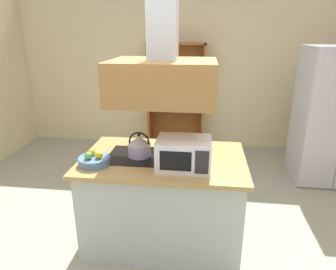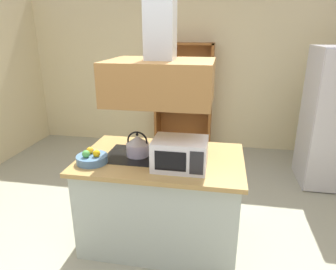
# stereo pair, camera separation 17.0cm
# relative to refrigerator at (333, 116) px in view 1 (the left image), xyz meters

# --- Properties ---
(ground_plane) EXTENTS (7.80, 7.80, 0.00)m
(ground_plane) POSITION_rel_refrigerator_xyz_m (-2.07, -1.80, -0.92)
(ground_plane) COLOR #9C9B84
(wall_back) EXTENTS (6.00, 0.12, 2.70)m
(wall_back) POSITION_rel_refrigerator_xyz_m (-2.07, 1.20, 0.43)
(wall_back) COLOR beige
(wall_back) RESTS_ON ground
(kitchen_island) EXTENTS (1.53, 0.99, 0.90)m
(kitchen_island) POSITION_rel_refrigerator_xyz_m (-2.11, -1.60, -0.47)
(kitchen_island) COLOR #ADB9AC
(kitchen_island) RESTS_ON ground
(range_hood) EXTENTS (0.90, 0.70, 1.27)m
(range_hood) POSITION_rel_refrigerator_xyz_m (-2.11, -1.60, 0.81)
(range_hood) COLOR olive
(refrigerator) EXTENTS (0.90, 0.78, 1.84)m
(refrigerator) POSITION_rel_refrigerator_xyz_m (0.00, 0.00, 0.00)
(refrigerator) COLOR silver
(refrigerator) RESTS_ON ground
(dish_cabinet) EXTENTS (0.98, 0.40, 1.84)m
(dish_cabinet) POSITION_rel_refrigerator_xyz_m (-2.23, 0.99, -0.11)
(dish_cabinet) COLOR brown
(dish_cabinet) RESTS_ON ground
(kettle) EXTENTS (0.21, 0.21, 0.24)m
(kettle) POSITION_rel_refrigerator_xyz_m (-2.34, -1.60, 0.08)
(kettle) COLOR #B8B0C7
(kettle) RESTS_ON kitchen_island
(cutting_board) EXTENTS (0.36, 0.26, 0.02)m
(cutting_board) POSITION_rel_refrigerator_xyz_m (-1.91, -1.35, -0.01)
(cutting_board) COLOR white
(cutting_board) RESTS_ON kitchen_island
(microwave) EXTENTS (0.46, 0.35, 0.26)m
(microwave) POSITION_rel_refrigerator_xyz_m (-1.90, -1.79, 0.11)
(microwave) COLOR silver
(microwave) RESTS_ON kitchen_island
(fruit_bowl) EXTENTS (0.28, 0.28, 0.13)m
(fruit_bowl) POSITION_rel_refrigerator_xyz_m (-2.69, -1.84, 0.02)
(fruit_bowl) COLOR #4C7299
(fruit_bowl) RESTS_ON kitchen_island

